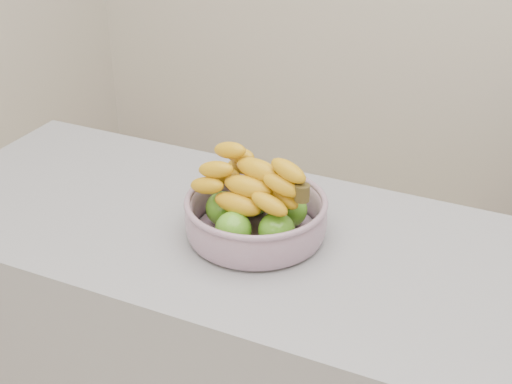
# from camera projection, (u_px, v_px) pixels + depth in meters

# --- Properties ---
(fruit_bowl) EXTENTS (0.29, 0.29, 0.17)m
(fruit_bowl) POSITION_uv_depth(u_px,v_px,m) (256.00, 212.00, 1.43)
(fruit_bowl) COLOR #A9B5CB
(fruit_bowl) RESTS_ON counter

